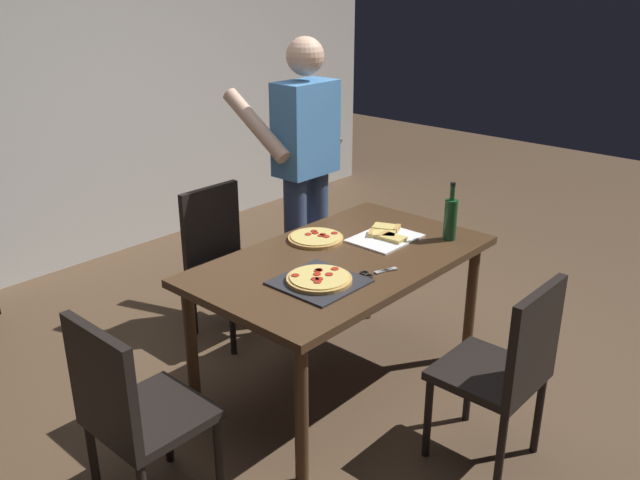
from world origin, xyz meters
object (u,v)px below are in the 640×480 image
object	(u,v)px
dining_table	(342,271)
chair_left_end	(131,408)
person_serving_pizza	(304,165)
second_pizza_plain	(316,238)
pepperoni_pizza_on_tray	(319,280)
kitchen_scissors	(373,273)
wine_bottle	(450,218)
chair_near_camera	(508,364)
chair_far_side	(223,252)

from	to	relation	value
dining_table	chair_left_end	world-z (taller)	chair_left_end
person_serving_pizza	second_pizza_plain	size ratio (longest dim) A/B	5.90
person_serving_pizza	pepperoni_pizza_on_tray	bearing A→B (deg)	-133.43
chair_left_end	kitchen_scissors	world-z (taller)	chair_left_end
pepperoni_pizza_on_tray	wine_bottle	xyz separation A→B (m)	(0.87, -0.15, 0.10)
chair_left_end	wine_bottle	bearing A→B (deg)	-8.45
chair_near_camera	person_serving_pizza	size ratio (longest dim) A/B	0.51
person_serving_pizza	kitchen_scissors	bearing A→B (deg)	-119.59
chair_near_camera	person_serving_pizza	distance (m)	1.78
chair_left_end	kitchen_scissors	bearing A→B (deg)	-11.67
pepperoni_pizza_on_tray	wine_bottle	bearing A→B (deg)	-9.67
wine_bottle	kitchen_scissors	size ratio (longest dim) A/B	1.60
pepperoni_pizza_on_tray	person_serving_pizza	bearing A→B (deg)	46.57
chair_far_side	wine_bottle	world-z (taller)	wine_bottle
person_serving_pizza	kitchen_scissors	size ratio (longest dim) A/B	8.84
pepperoni_pizza_on_tray	dining_table	bearing A→B (deg)	21.61
kitchen_scissors	second_pizza_plain	xyz separation A→B (m)	(0.14, 0.50, 0.01)
dining_table	pepperoni_pizza_on_tray	bearing A→B (deg)	-158.39
chair_near_camera	person_serving_pizza	world-z (taller)	person_serving_pizza
person_serving_pizza	chair_near_camera	bearing A→B (deg)	-106.33
dining_table	chair_far_side	size ratio (longest dim) A/B	1.72
chair_far_side	pepperoni_pizza_on_tray	world-z (taller)	chair_far_side
wine_bottle	second_pizza_plain	distance (m)	0.72
chair_near_camera	wine_bottle	world-z (taller)	wine_bottle
chair_far_side	person_serving_pizza	bearing A→B (deg)	-24.52
chair_near_camera	person_serving_pizza	xyz separation A→B (m)	(0.48, 1.65, 0.49)
kitchen_scissors	wine_bottle	bearing A→B (deg)	-2.20
dining_table	chair_near_camera	world-z (taller)	chair_near_camera
person_serving_pizza	pepperoni_pizza_on_tray	size ratio (longest dim) A/B	4.80
dining_table	chair_left_end	bearing A→B (deg)	180.00
chair_left_end	wine_bottle	distance (m)	1.88
chair_far_side	wine_bottle	size ratio (longest dim) A/B	2.85
pepperoni_pizza_on_tray	kitchen_scissors	size ratio (longest dim) A/B	1.84
dining_table	chair_near_camera	bearing A→B (deg)	-90.00
chair_near_camera	chair_left_end	bearing A→B (deg)	143.42
chair_far_side	kitchen_scissors	distance (m)	1.21
wine_bottle	chair_near_camera	bearing A→B (deg)	-130.53
chair_far_side	wine_bottle	xyz separation A→B (m)	(0.57, -1.21, 0.36)
dining_table	wine_bottle	distance (m)	0.66
dining_table	pepperoni_pizza_on_tray	distance (m)	0.34
dining_table	chair_left_end	distance (m)	1.27
chair_left_end	pepperoni_pizza_on_tray	distance (m)	0.99
dining_table	second_pizza_plain	world-z (taller)	second_pizza_plain
dining_table	chair_far_side	xyz separation A→B (m)	(0.00, 0.93, -0.16)
pepperoni_pizza_on_tray	chair_far_side	bearing A→B (deg)	73.72
chair_far_side	second_pizza_plain	distance (m)	0.73
dining_table	second_pizza_plain	size ratio (longest dim) A/B	5.21
chair_near_camera	chair_left_end	xyz separation A→B (m)	(-1.26, 0.93, 0.00)
pepperoni_pizza_on_tray	kitchen_scissors	xyz separation A→B (m)	(0.25, -0.12, -0.01)
chair_near_camera	second_pizza_plain	size ratio (longest dim) A/B	3.03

